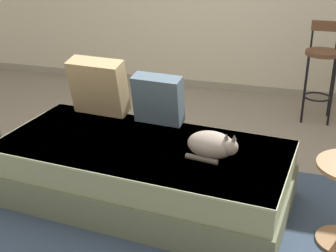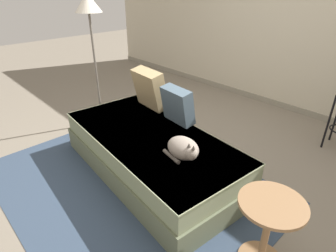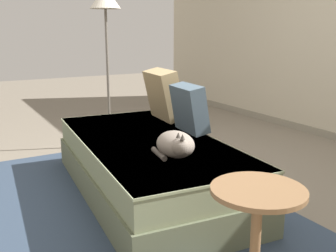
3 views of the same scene
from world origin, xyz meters
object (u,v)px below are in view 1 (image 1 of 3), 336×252
Objects in this scene: throw_pillow_middle at (158,99)px; bar_stool_near_window at (322,64)px; throw_pillow_corner at (99,87)px; cat at (213,145)px; couch at (144,172)px.

bar_stool_near_window is (1.19, 1.57, -0.05)m from throw_pillow_middle.
bar_stool_near_window is (1.70, 1.53, -0.09)m from throw_pillow_corner.
throw_pillow_middle is at bearing 139.63° from cat.
bar_stool_near_window is (0.68, 2.01, 0.06)m from cat.
throw_pillow_middle reaches higher than cat.
cat is at bearing -25.23° from throw_pillow_corner.
couch is at bearing 175.15° from cat.
couch is 0.58m from cat.
bar_stool_near_window is (1.18, 1.97, 0.36)m from couch.
couch is at bearing -39.94° from throw_pillow_corner.
throw_pillow_corner is 0.51m from throw_pillow_middle.
throw_pillow_corner is at bearing 140.06° from couch.
throw_pillow_corner reaches higher than couch.
bar_stool_near_window is at bearing 59.09° from couch.
bar_stool_near_window reaches higher than cat.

